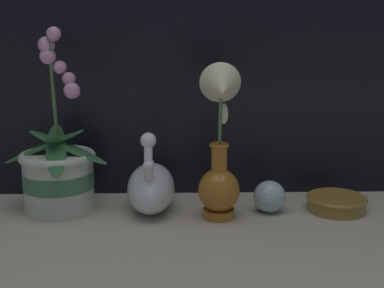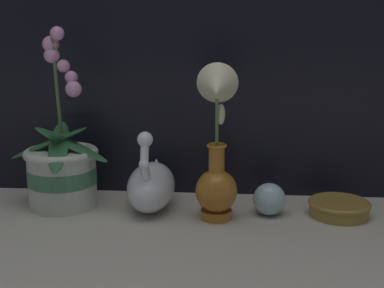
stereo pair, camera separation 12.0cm
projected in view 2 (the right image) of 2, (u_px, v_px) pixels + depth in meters
ground_plane at (193, 228)px, 1.13m from camera, size 2.80×2.80×0.00m
orchid_potted_plant at (62, 168)px, 1.24m from camera, size 0.25×0.24×0.41m
swan_figurine at (151, 184)px, 1.23m from camera, size 0.11×0.21×0.20m
blue_vase at (217, 155)px, 1.14m from camera, size 0.09×0.12×0.34m
glass_sphere at (269, 199)px, 1.20m from camera, size 0.07×0.07×0.07m
amber_dish at (339, 207)px, 1.20m from camera, size 0.14×0.14×0.03m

